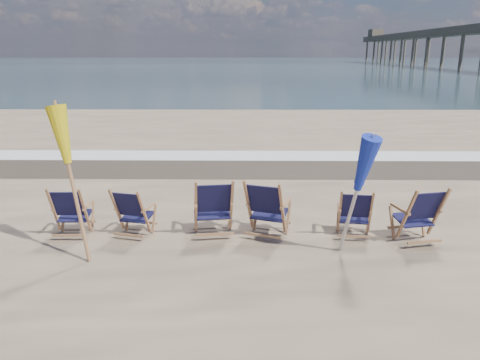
{
  "coord_description": "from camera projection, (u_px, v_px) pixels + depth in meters",
  "views": [
    {
      "loc": [
        0.1,
        -5.71,
        3.08
      ],
      "look_at": [
        0.0,
        2.2,
        0.9
      ],
      "focal_mm": 35.0,
      "sensor_mm": 36.0,
      "label": 1
    }
  ],
  "objects": [
    {
      "name": "umbrella_blue",
      "position": [
        356.0,
        164.0,
        6.86
      ],
      "size": [
        0.3,
        0.3,
        2.0
      ],
      "color": "#A5A5AD",
      "rests_on": "ground"
    },
    {
      "name": "wet_sand_strip",
      "position": [
        242.0,
        167.0,
        12.88
      ],
      "size": [
        200.0,
        2.6,
        0.0
      ],
      "primitive_type": "cube",
      "color": "#42362A",
      "rests_on": "ground"
    },
    {
      "name": "fishing_pier",
      "position": [
        479.0,
        41.0,
        75.96
      ],
      "size": [
        4.4,
        140.0,
        9.3
      ],
      "primitive_type": null,
      "color": "brown",
      "rests_on": "ground"
    },
    {
      "name": "beach_chair_0",
      "position": [
        85.0,
        212.0,
        7.87
      ],
      "size": [
        0.61,
        0.69,
        0.94
      ],
      "primitive_type": null,
      "rotation": [
        0.0,
        0.0,
        3.16
      ],
      "color": "#121235",
      "rests_on": "ground"
    },
    {
      "name": "beach_chair_5",
      "position": [
        438.0,
        214.0,
        7.63
      ],
      "size": [
        0.81,
        0.87,
        1.03
      ],
      "primitive_type": null,
      "rotation": [
        0.0,
        0.0,
        3.37
      ],
      "color": "#121235",
      "rests_on": "ground"
    },
    {
      "name": "beach_chair_3",
      "position": [
        282.0,
        211.0,
        7.73
      ],
      "size": [
        0.9,
        0.95,
        1.06
      ],
      "primitive_type": null,
      "rotation": [
        0.0,
        0.0,
        2.8
      ],
      "color": "#121235",
      "rests_on": "ground"
    },
    {
      "name": "umbrella_yellow",
      "position": [
        70.0,
        142.0,
        6.73
      ],
      "size": [
        0.3,
        0.3,
        2.35
      ],
      "color": "#9D6C46",
      "rests_on": "ground"
    },
    {
      "name": "surf_foam",
      "position": [
        243.0,
        155.0,
        14.33
      ],
      "size": [
        200.0,
        1.4,
        0.01
      ],
      "primitive_type": "cube",
      "color": "silver",
      "rests_on": "ground"
    },
    {
      "name": "beach_chair_1",
      "position": [
        144.0,
        214.0,
        7.82
      ],
      "size": [
        0.73,
        0.78,
        0.91
      ],
      "primitive_type": null,
      "rotation": [
        0.0,
        0.0,
        2.89
      ],
      "color": "#121235",
      "rests_on": "ground"
    },
    {
      "name": "beach_chair_4",
      "position": [
        371.0,
        215.0,
        7.8
      ],
      "size": [
        0.66,
        0.72,
        0.9
      ],
      "primitive_type": null,
      "rotation": [
        0.0,
        0.0,
        3.01
      ],
      "color": "#121235",
      "rests_on": "ground"
    },
    {
      "name": "ocean",
      "position": [
        246.0,
        63.0,
        129.72
      ],
      "size": [
        400.0,
        400.0,
        0.0
      ],
      "primitive_type": "plane",
      "color": "#314852",
      "rests_on": "ground"
    },
    {
      "name": "beach_chair_2",
      "position": [
        232.0,
        207.0,
        7.9
      ],
      "size": [
        0.79,
        0.86,
        1.07
      ],
      "primitive_type": null,
      "rotation": [
        0.0,
        0.0,
        3.28
      ],
      "color": "#121235",
      "rests_on": "ground"
    }
  ]
}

